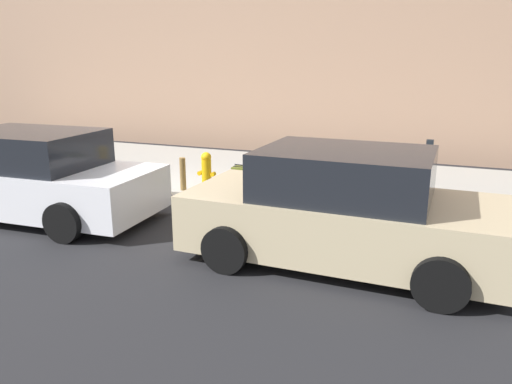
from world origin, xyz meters
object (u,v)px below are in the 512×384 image
at_px(suitcase_black_4, 261,183).
at_px(suitcase_silver_3, 287,181).
at_px(suitcase_teal_2, 314,186).
at_px(parked_car_white_1, 31,177).
at_px(suitcase_navy_0, 369,187).
at_px(fire_hydrant, 206,171).
at_px(parked_car_beige_0, 343,210).
at_px(bollard_post, 183,174).
at_px(suitcase_red_1, 341,185).
at_px(parking_meter, 428,165).
at_px(suitcase_olive_5, 241,180).

bearing_deg(suitcase_black_4, suitcase_silver_3, -168.08).
relative_size(suitcase_teal_2, parked_car_white_1, 0.16).
height_order(suitcase_teal_2, parked_car_white_1, parked_car_white_1).
distance_m(suitcase_navy_0, suitcase_silver_3, 1.58).
distance_m(fire_hydrant, parked_car_beige_0, 4.03).
xyz_separation_m(fire_hydrant, bollard_post, (0.47, 0.15, -0.08)).
relative_size(suitcase_teal_2, suitcase_silver_3, 0.82).
distance_m(suitcase_red_1, suitcase_silver_3, 1.08).
height_order(suitcase_black_4, bollard_post, bollard_post).
bearing_deg(parking_meter, fire_hydrant, 3.36).
bearing_deg(fire_hydrant, suitcase_red_1, 179.90).
bearing_deg(suitcase_teal_2, parking_meter, -174.99).
relative_size(fire_hydrant, parking_meter, 0.63).
relative_size(suitcase_red_1, suitcase_silver_3, 1.04).
bearing_deg(suitcase_olive_5, parking_meter, -176.59).
height_order(suitcase_navy_0, bollard_post, suitcase_navy_0).
xyz_separation_m(suitcase_teal_2, bollard_post, (2.72, 0.22, 0.06)).
distance_m(parking_meter, parked_car_white_1, 7.06).
bearing_deg(suitcase_navy_0, parking_meter, -165.33).
distance_m(suitcase_red_1, fire_hydrant, 2.79).
relative_size(suitcase_teal_2, parking_meter, 0.61).
bearing_deg(fire_hydrant, suitcase_olive_5, -176.88).
bearing_deg(parked_car_beige_0, fire_hydrant, -34.83).
height_order(parked_car_beige_0, parked_car_white_1, parked_car_beige_0).
bearing_deg(bollard_post, suitcase_silver_3, -174.99).
bearing_deg(suitcase_black_4, bollard_post, 2.93).
bearing_deg(parking_meter, suitcase_teal_2, 5.01).
distance_m(fire_hydrant, parked_car_white_1, 3.27).
bearing_deg(suitcase_navy_0, fire_hydrant, -0.03).
xyz_separation_m(suitcase_black_4, bollard_post, (1.69, 0.09, 0.06)).
relative_size(suitcase_silver_3, parking_meter, 0.75).
bearing_deg(fire_hydrant, suitcase_navy_0, 179.97).
distance_m(suitcase_olive_5, parked_car_white_1, 3.88).
xyz_separation_m(suitcase_teal_2, parking_meter, (-2.01, -0.18, 0.54)).
height_order(suitcase_red_1, suitcase_black_4, suitcase_red_1).
xyz_separation_m(suitcase_navy_0, parked_car_white_1, (5.61, 2.30, 0.20)).
relative_size(suitcase_navy_0, parked_car_beige_0, 0.25).
bearing_deg(parking_meter, parked_car_white_1, 21.19).
distance_m(suitcase_red_1, suitcase_black_4, 1.58).
bearing_deg(fire_hydrant, bollard_post, 17.64).
xyz_separation_m(suitcase_silver_3, fire_hydrant, (1.72, 0.04, 0.08)).
xyz_separation_m(suitcase_teal_2, suitcase_olive_5, (1.49, 0.03, -0.01)).
distance_m(suitcase_teal_2, parking_meter, 2.09).
distance_m(suitcase_black_4, parked_car_beige_0, 3.08).
xyz_separation_m(suitcase_teal_2, parked_car_beige_0, (-1.05, 2.37, 0.32)).
bearing_deg(suitcase_silver_3, parked_car_white_1, 30.12).
distance_m(suitcase_olive_5, parking_meter, 3.55).
bearing_deg(suitcase_black_4, suitcase_teal_2, -172.42).
bearing_deg(suitcase_silver_3, suitcase_olive_5, 0.03).
bearing_deg(suitcase_red_1, suitcase_teal_2, -8.28).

